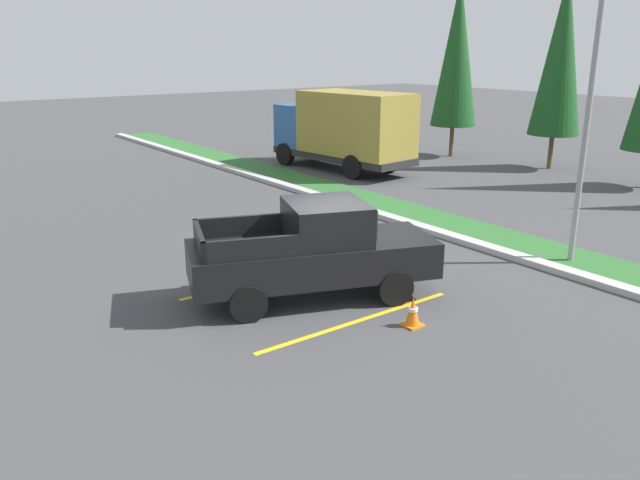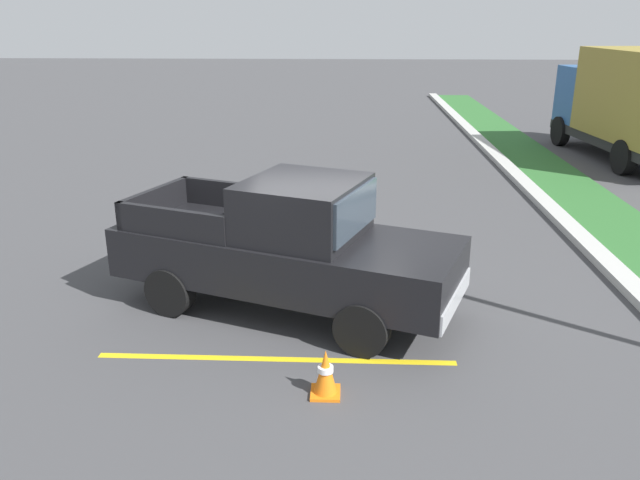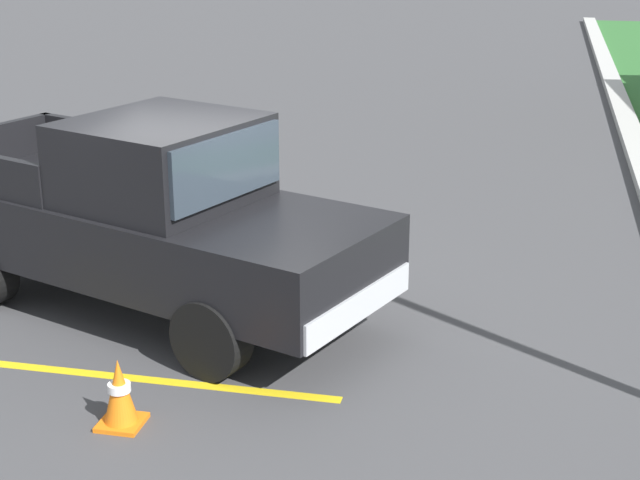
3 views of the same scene
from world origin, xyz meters
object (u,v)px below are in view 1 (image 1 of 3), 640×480
cargo_truck_distant (345,128)px  street_light (585,107)px  cypress_tree_left_inner (561,53)px  pickup_truck_main (315,251)px  traffic_cone (413,312)px  cypress_tree_leftmost (457,52)px

cargo_truck_distant → street_light: (13.09, -3.33, 2.02)m
cargo_truck_distant → cypress_tree_left_inner: (5.15, 7.62, 3.09)m
pickup_truck_main → cypress_tree_left_inner: size_ratio=0.66×
pickup_truck_main → traffic_cone: size_ratio=9.25×
street_light → cypress_tree_leftmost: cypress_tree_leftmost is taller
street_light → cypress_tree_left_inner: (-7.94, 10.94, 1.07)m
pickup_truck_main → cypress_tree_leftmost: cypress_tree_leftmost is taller
cargo_truck_distant → cypress_tree_leftmost: 7.30m
cargo_truck_distant → traffic_cone: (13.45, -9.05, -1.56)m
pickup_truck_main → traffic_cone: 2.53m
traffic_cone → cypress_tree_left_inner: bearing=116.5°
cypress_tree_leftmost → traffic_cone: 21.00m
cargo_truck_distant → cypress_tree_left_inner: bearing=56.0°
pickup_truck_main → street_light: 7.24m
street_light → traffic_cone: 6.76m
pickup_truck_main → cypress_tree_leftmost: (-10.87, 16.30, 3.92)m
pickup_truck_main → traffic_cone: (2.33, 0.64, -0.75)m
pickup_truck_main → cargo_truck_distant: cargo_truck_distant is taller
pickup_truck_main → street_light: bearing=72.8°
street_light → cypress_tree_leftmost: size_ratio=0.79×
pickup_truck_main → cypress_tree_leftmost: 19.98m
cargo_truck_distant → traffic_cone: 16.29m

